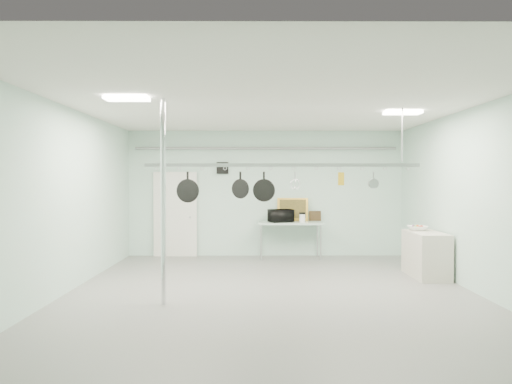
{
  "coord_description": "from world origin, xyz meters",
  "views": [
    {
      "loc": [
        -0.29,
        -7.67,
        1.93
      ],
      "look_at": [
        -0.26,
        1.0,
        1.71
      ],
      "focal_mm": 32.0,
      "sensor_mm": 36.0,
      "label": 1
    }
  ],
  "objects_px": {
    "coffee_canister": "(302,218)",
    "fruit_bowl": "(418,228)",
    "prep_table": "(290,225)",
    "pot_rack": "(282,163)",
    "skillet_left": "(188,187)",
    "skillet_right": "(264,187)",
    "skillet_mid": "(240,185)",
    "microwave": "(281,216)",
    "chrome_pole": "(163,202)",
    "side_cabinet": "(426,254)"
  },
  "relations": [
    {
      "from": "prep_table",
      "to": "skillet_right",
      "type": "bearing_deg",
      "value": -102.3
    },
    {
      "from": "coffee_canister",
      "to": "pot_rack",
      "type": "bearing_deg",
      "value": -102.3
    },
    {
      "from": "microwave",
      "to": "fruit_bowl",
      "type": "xyz_separation_m",
      "value": [
        2.71,
        -1.87,
        -0.11
      ]
    },
    {
      "from": "fruit_bowl",
      "to": "skillet_left",
      "type": "xyz_separation_m",
      "value": [
        -4.54,
        -1.39,
        0.86
      ]
    },
    {
      "from": "pot_rack",
      "to": "skillet_mid",
      "type": "relative_size",
      "value": 10.59
    },
    {
      "from": "side_cabinet",
      "to": "skillet_left",
      "type": "height_order",
      "value": "skillet_left"
    },
    {
      "from": "pot_rack",
      "to": "skillet_left",
      "type": "distance_m",
      "value": 1.71
    },
    {
      "from": "microwave",
      "to": "skillet_right",
      "type": "bearing_deg",
      "value": 60.47
    },
    {
      "from": "microwave",
      "to": "skillet_mid",
      "type": "height_order",
      "value": "skillet_mid"
    },
    {
      "from": "side_cabinet",
      "to": "pot_rack",
      "type": "distance_m",
      "value": 3.62
    },
    {
      "from": "pot_rack",
      "to": "coffee_canister",
      "type": "bearing_deg",
      "value": 77.7
    },
    {
      "from": "fruit_bowl",
      "to": "prep_table",
      "type": "bearing_deg",
      "value": 142.5
    },
    {
      "from": "microwave",
      "to": "fruit_bowl",
      "type": "bearing_deg",
      "value": 124.42
    },
    {
      "from": "microwave",
      "to": "fruit_bowl",
      "type": "relative_size",
      "value": 1.43
    },
    {
      "from": "prep_table",
      "to": "skillet_mid",
      "type": "xyz_separation_m",
      "value": [
        -1.13,
        -3.3,
        1.03
      ]
    },
    {
      "from": "skillet_mid",
      "to": "skillet_right",
      "type": "height_order",
      "value": "same"
    },
    {
      "from": "side_cabinet",
      "to": "skillet_mid",
      "type": "bearing_deg",
      "value": -163.37
    },
    {
      "from": "skillet_mid",
      "to": "microwave",
      "type": "bearing_deg",
      "value": 101.9
    },
    {
      "from": "prep_table",
      "to": "pot_rack",
      "type": "bearing_deg",
      "value": -96.91
    },
    {
      "from": "pot_rack",
      "to": "skillet_right",
      "type": "height_order",
      "value": "pot_rack"
    },
    {
      "from": "coffee_canister",
      "to": "skillet_mid",
      "type": "xyz_separation_m",
      "value": [
        -1.42,
        -3.15,
        0.85
      ]
    },
    {
      "from": "chrome_pole",
      "to": "microwave",
      "type": "relative_size",
      "value": 5.67
    },
    {
      "from": "skillet_left",
      "to": "skillet_right",
      "type": "bearing_deg",
      "value": 11.53
    },
    {
      "from": "coffee_canister",
      "to": "prep_table",
      "type": "bearing_deg",
      "value": 153.0
    },
    {
      "from": "microwave",
      "to": "skillet_mid",
      "type": "bearing_deg",
      "value": 53.56
    },
    {
      "from": "pot_rack",
      "to": "coffee_canister",
      "type": "xyz_separation_m",
      "value": [
        0.69,
        3.15,
        -1.22
      ]
    },
    {
      "from": "prep_table",
      "to": "skillet_left",
      "type": "relative_size",
      "value": 2.92
    },
    {
      "from": "coffee_canister",
      "to": "fruit_bowl",
      "type": "height_order",
      "value": "coffee_canister"
    },
    {
      "from": "fruit_bowl",
      "to": "pot_rack",
      "type": "bearing_deg",
      "value": -154.2
    },
    {
      "from": "side_cabinet",
      "to": "skillet_right",
      "type": "relative_size",
      "value": 2.25
    },
    {
      "from": "chrome_pole",
      "to": "prep_table",
      "type": "bearing_deg",
      "value": 61.29
    },
    {
      "from": "microwave",
      "to": "skillet_left",
      "type": "relative_size",
      "value": 1.03
    },
    {
      "from": "side_cabinet",
      "to": "fruit_bowl",
      "type": "xyz_separation_m",
      "value": [
        -0.07,
        0.29,
        0.5
      ]
    },
    {
      "from": "coffee_canister",
      "to": "skillet_right",
      "type": "height_order",
      "value": "skillet_right"
    },
    {
      "from": "chrome_pole",
      "to": "microwave",
      "type": "bearing_deg",
      "value": 63.58
    },
    {
      "from": "skillet_mid",
      "to": "prep_table",
      "type": "bearing_deg",
      "value": 98.4
    },
    {
      "from": "fruit_bowl",
      "to": "side_cabinet",
      "type": "bearing_deg",
      "value": -77.3
    },
    {
      "from": "coffee_canister",
      "to": "fruit_bowl",
      "type": "xyz_separation_m",
      "value": [
        2.2,
        -1.76,
        -0.06
      ]
    },
    {
      "from": "chrome_pole",
      "to": "skillet_mid",
      "type": "distance_m",
      "value": 1.5
    },
    {
      "from": "prep_table",
      "to": "skillet_left",
      "type": "distance_m",
      "value": 4.01
    },
    {
      "from": "skillet_left",
      "to": "skillet_mid",
      "type": "xyz_separation_m",
      "value": [
        0.92,
        0.0,
        0.05
      ]
    },
    {
      "from": "pot_rack",
      "to": "chrome_pole",
      "type": "bearing_deg",
      "value": -154.65
    },
    {
      "from": "side_cabinet",
      "to": "fruit_bowl",
      "type": "distance_m",
      "value": 0.58
    },
    {
      "from": "microwave",
      "to": "chrome_pole",
      "type": "bearing_deg",
      "value": 42.57
    },
    {
      "from": "side_cabinet",
      "to": "coffee_canister",
      "type": "bearing_deg",
      "value": 137.77
    },
    {
      "from": "coffee_canister",
      "to": "fruit_bowl",
      "type": "distance_m",
      "value": 2.81
    },
    {
      "from": "skillet_right",
      "to": "pot_rack",
      "type": "bearing_deg",
      "value": 14.13
    },
    {
      "from": "pot_rack",
      "to": "skillet_mid",
      "type": "height_order",
      "value": "pot_rack"
    },
    {
      "from": "microwave",
      "to": "prep_table",
      "type": "bearing_deg",
      "value": 167.62
    },
    {
      "from": "microwave",
      "to": "coffee_canister",
      "type": "height_order",
      "value": "microwave"
    }
  ]
}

